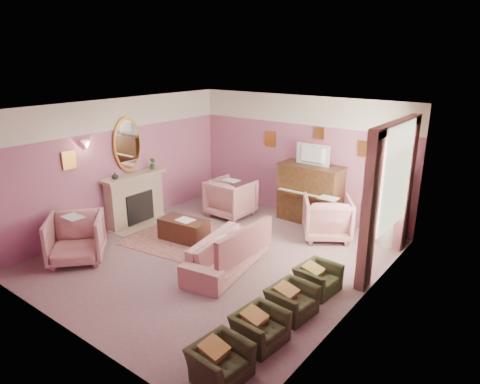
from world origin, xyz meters
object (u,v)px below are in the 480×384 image
Objects in this scene: piano at (310,194)px; floral_armchair_front at (75,236)px; sofa at (227,248)px; side_table at (390,227)px; olive_chair_b at (260,323)px; olive_chair_d at (318,275)px; television at (311,154)px; floral_armchair_left at (231,196)px; olive_chair_c at (292,296)px; olive_chair_a at (220,356)px; coffee_table at (184,230)px; floral_armchair_right at (327,215)px.

piano is 5.03m from floral_armchair_front.
sofa is 2.83× the size of side_table.
olive_chair_d is (0.00, 1.64, 0.00)m from olive_chair_b.
television reaches higher than floral_armchair_left.
olive_chair_c is (4.05, 0.93, -0.20)m from floral_armchair_front.
side_table reaches higher than olive_chair_a.
floral_armchair_left is (-1.65, -0.76, -1.11)m from television.
olive_chair_b is at bearing -29.37° from coffee_table.
coffee_table is 1.48× the size of olive_chair_b.
olive_chair_d is at bearing 90.00° from olive_chair_c.
television is 0.82× the size of floral_armchair_front.
coffee_table is (-1.54, -2.51, -0.43)m from piano.
sofa is 3.44m from side_table.
piano is at bearing 114.74° from olive_chair_c.
olive_chair_d is (1.59, -2.63, -0.36)m from piano.
olive_chair_c is at bearing 90.00° from olive_chair_b.
floral_armchair_front is 4.42m from olive_chair_d.
floral_armchair_left is 3.66m from floral_armchair_front.
olive_chair_c is at bearing -16.76° from coffee_table.
television is at bearing -90.00° from piano.
sofa reaches higher than olive_chair_c.
sofa is at bearing 162.33° from olive_chair_c.
olive_chair_a is at bearing -90.00° from olive_chair_c.
television is at bearing 88.70° from sofa.
floral_armchair_right is at bearing 100.80° from olive_chair_a.
side_table is at bearing 44.79° from floral_armchair_front.
floral_armchair_right is at bearing 70.99° from sofa.
olive_chair_d is at bearing -67.12° from floral_armchair_right.
side_table is at bearing -2.50° from piano.
piano is 0.95m from television.
floral_armchair_left is 1.00× the size of floral_armchair_front.
olive_chair_c is at bearing -39.15° from floral_armchair_left.
television is 0.80× the size of coffee_table.
sofa is (1.48, -0.42, 0.17)m from coffee_table.
sofa is 2.64m from floral_armchair_left.
olive_chair_d is (1.59, -2.58, -1.31)m from television.
sofa is 2.93× the size of olive_chair_d.
olive_chair_c is (0.00, 1.64, 0.00)m from olive_chair_a.
sofa reaches higher than olive_chair_a.
floral_armchair_front is 1.45× the size of olive_chair_a.
floral_armchair_left is 1.45× the size of olive_chair_c.
television is 1.18× the size of olive_chair_d.
olive_chair_c is at bearing -94.81° from side_table.
piano is 1.43× the size of floral_armchair_right.
sofa is 2.93× the size of olive_chair_a.
olive_chair_d is at bearing -58.36° from television.
floral_armchair_front is at bearing -119.29° from piano.
television reaches higher than olive_chair_d.
television is 3.21m from coffee_table.
floral_armchair_front reaches higher than olive_chair_b.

